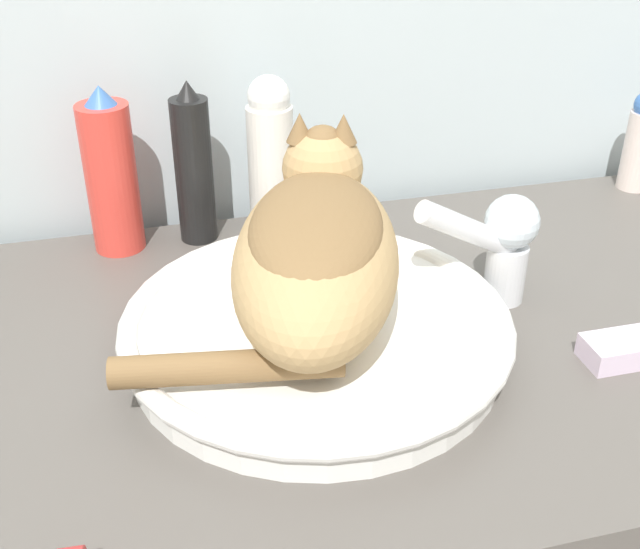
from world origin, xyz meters
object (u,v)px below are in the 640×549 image
Objects in this scene: hairspray_can_black at (194,168)px; soap_bar at (620,350)px; spray_bottle_trigger at (111,176)px; lotion_bottle_white at (271,156)px; cat at (315,245)px; faucet at (502,240)px.

hairspray_can_black is 0.52m from soap_bar.
spray_bottle_trigger is at bearing 180.00° from hairspray_can_black.
lotion_bottle_white is (0.09, 0.00, 0.01)m from hairspray_can_black.
hairspray_can_black is at bearing 35.14° from cat.
cat is 0.27m from hairspray_can_black.
hairspray_can_black is at bearing 180.00° from lotion_bottle_white.
cat is 1.73× the size of lotion_bottle_white.
lotion_bottle_white is at bearing -60.15° from faucet.
spray_bottle_trigger is 2.83× the size of soap_bar.
spray_bottle_trigger reaches higher than hairspray_can_black.
hairspray_can_black is 2.81× the size of soap_bar.
faucet is (0.21, 0.03, -0.04)m from cat.
faucet is at bearing 118.37° from soap_bar.
lotion_bottle_white is (0.19, 0.00, 0.01)m from spray_bottle_trigger.
spray_bottle_trigger is at bearing 142.05° from soap_bar.
spray_bottle_trigger is (-0.39, 0.23, 0.02)m from faucet.
cat is at bearing 160.69° from soap_bar.
faucet reaches higher than soap_bar.
cat is 0.21m from faucet.
soap_bar is (0.36, -0.36, -0.08)m from hairspray_can_black.
cat and spray_bottle_trigger have the same top height.
cat is 4.84× the size of soap_bar.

